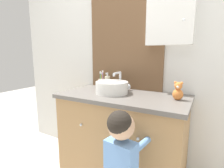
# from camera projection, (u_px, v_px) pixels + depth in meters

# --- Properties ---
(wall_back) EXTENTS (3.20, 0.18, 2.50)m
(wall_back) POSITION_uv_depth(u_px,v_px,m) (138.00, 48.00, 1.79)
(wall_back) COLOR silver
(wall_back) RESTS_ON ground_plane
(vanity_counter) EXTENTS (1.16, 0.59, 0.85)m
(vanity_counter) POSITION_uv_depth(u_px,v_px,m) (122.00, 138.00, 1.67)
(vanity_counter) COLOR #A37A4C
(vanity_counter) RESTS_ON ground_plane
(sink_basin) EXTENTS (0.31, 0.36, 0.19)m
(sink_basin) POSITION_uv_depth(u_px,v_px,m) (112.00, 87.00, 1.65)
(sink_basin) COLOR white
(sink_basin) RESTS_ON vanity_counter
(toothbrush_holder) EXTENTS (0.08, 0.08, 0.19)m
(toothbrush_holder) POSITION_uv_depth(u_px,v_px,m) (102.00, 83.00, 1.95)
(toothbrush_holder) COLOR beige
(toothbrush_holder) RESTS_ON vanity_counter
(soap_dispenser) EXTENTS (0.06, 0.06, 0.17)m
(soap_dispenser) POSITION_uv_depth(u_px,v_px,m) (107.00, 82.00, 1.88)
(soap_dispenser) COLOR beige
(soap_dispenser) RESTS_ON vanity_counter
(child_figure) EXTENTS (0.25, 0.42, 0.89)m
(child_figure) POSITION_uv_depth(u_px,v_px,m) (121.00, 162.00, 1.11)
(child_figure) COLOR slate
(child_figure) RESTS_ON ground_plane
(teddy_bear) EXTENTS (0.08, 0.07, 0.15)m
(teddy_bear) POSITION_uv_depth(u_px,v_px,m) (178.00, 91.00, 1.40)
(teddy_bear) COLOR orange
(teddy_bear) RESTS_ON vanity_counter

